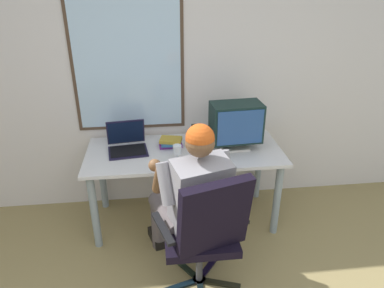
{
  "coord_description": "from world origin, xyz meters",
  "views": [
    {
      "loc": [
        -0.21,
        -0.87,
        2.11
      ],
      "look_at": [
        0.07,
        1.49,
        0.97
      ],
      "focal_mm": 33.41,
      "sensor_mm": 36.0,
      "label": 1
    }
  ],
  "objects_px": {
    "person_seated": "(192,196)",
    "laptop": "(127,142)",
    "desk": "(185,161)",
    "crt_monitor": "(236,123)",
    "desk_speaker": "(196,134)",
    "wine_glass": "(177,150)",
    "office_chair": "(206,229)",
    "book_stack": "(170,142)"
  },
  "relations": [
    {
      "from": "person_seated",
      "to": "laptop",
      "type": "distance_m",
      "value": 0.86
    },
    {
      "from": "desk",
      "to": "laptop",
      "type": "bearing_deg",
      "value": 170.25
    },
    {
      "from": "crt_monitor",
      "to": "desk_speaker",
      "type": "height_order",
      "value": "crt_monitor"
    },
    {
      "from": "crt_monitor",
      "to": "wine_glass",
      "type": "height_order",
      "value": "crt_monitor"
    },
    {
      "from": "office_chair",
      "to": "desk_speaker",
      "type": "distance_m",
      "value": 1.06
    },
    {
      "from": "laptop",
      "to": "desk_speaker",
      "type": "bearing_deg",
      "value": 5.89
    },
    {
      "from": "wine_glass",
      "to": "book_stack",
      "type": "height_order",
      "value": "wine_glass"
    },
    {
      "from": "person_seated",
      "to": "wine_glass",
      "type": "bearing_deg",
      "value": 98.84
    },
    {
      "from": "desk",
      "to": "wine_glass",
      "type": "distance_m",
      "value": 0.29
    },
    {
      "from": "wine_glass",
      "to": "book_stack",
      "type": "bearing_deg",
      "value": 98.26
    },
    {
      "from": "crt_monitor",
      "to": "book_stack",
      "type": "xyz_separation_m",
      "value": [
        -0.56,
        0.09,
        -0.2
      ]
    },
    {
      "from": "desk",
      "to": "crt_monitor",
      "type": "height_order",
      "value": "crt_monitor"
    },
    {
      "from": "person_seated",
      "to": "laptop",
      "type": "xyz_separation_m",
      "value": [
        -0.48,
        0.7,
        0.12
      ]
    },
    {
      "from": "desk",
      "to": "desk_speaker",
      "type": "height_order",
      "value": "desk_speaker"
    },
    {
      "from": "desk",
      "to": "wine_glass",
      "type": "height_order",
      "value": "wine_glass"
    },
    {
      "from": "desk",
      "to": "desk_speaker",
      "type": "bearing_deg",
      "value": 50.42
    },
    {
      "from": "person_seated",
      "to": "book_stack",
      "type": "relative_size",
      "value": 5.99
    },
    {
      "from": "office_chair",
      "to": "laptop",
      "type": "height_order",
      "value": "office_chair"
    },
    {
      "from": "person_seated",
      "to": "wine_glass",
      "type": "xyz_separation_m",
      "value": [
        -0.07,
        0.43,
        0.15
      ]
    },
    {
      "from": "desk",
      "to": "book_stack",
      "type": "bearing_deg",
      "value": 143.61
    },
    {
      "from": "desk",
      "to": "book_stack",
      "type": "height_order",
      "value": "book_stack"
    },
    {
      "from": "office_chair",
      "to": "book_stack",
      "type": "distance_m",
      "value": 1.0
    },
    {
      "from": "crt_monitor",
      "to": "person_seated",
      "type": "bearing_deg",
      "value": -126.2
    },
    {
      "from": "crt_monitor",
      "to": "laptop",
      "type": "relative_size",
      "value": 1.23
    },
    {
      "from": "person_seated",
      "to": "crt_monitor",
      "type": "height_order",
      "value": "person_seated"
    },
    {
      "from": "person_seated",
      "to": "wine_glass",
      "type": "height_order",
      "value": "person_seated"
    },
    {
      "from": "person_seated",
      "to": "desk_speaker",
      "type": "bearing_deg",
      "value": 80.33
    },
    {
      "from": "desk_speaker",
      "to": "desk",
      "type": "bearing_deg",
      "value": -129.58
    },
    {
      "from": "wine_glass",
      "to": "book_stack",
      "type": "distance_m",
      "value": 0.28
    },
    {
      "from": "person_seated",
      "to": "book_stack",
      "type": "xyz_separation_m",
      "value": [
        -0.11,
        0.7,
        0.1
      ]
    },
    {
      "from": "crt_monitor",
      "to": "book_stack",
      "type": "bearing_deg",
      "value": 171.2
    },
    {
      "from": "laptop",
      "to": "desk_speaker",
      "type": "xyz_separation_m",
      "value": [
        0.61,
        0.06,
        0.02
      ]
    },
    {
      "from": "person_seated",
      "to": "laptop",
      "type": "height_order",
      "value": "person_seated"
    },
    {
      "from": "wine_glass",
      "to": "desk_speaker",
      "type": "distance_m",
      "value": 0.39
    },
    {
      "from": "laptop",
      "to": "wine_glass",
      "type": "relative_size",
      "value": 2.5
    },
    {
      "from": "desk_speaker",
      "to": "laptop",
      "type": "bearing_deg",
      "value": -174.11
    },
    {
      "from": "office_chair",
      "to": "person_seated",
      "type": "height_order",
      "value": "person_seated"
    },
    {
      "from": "desk",
      "to": "person_seated",
      "type": "xyz_separation_m",
      "value": [
        -0.01,
        -0.62,
        0.05
      ]
    },
    {
      "from": "wine_glass",
      "to": "person_seated",
      "type": "bearing_deg",
      "value": -81.16
    },
    {
      "from": "crt_monitor",
      "to": "desk",
      "type": "bearing_deg",
      "value": 179.79
    },
    {
      "from": "wine_glass",
      "to": "desk_speaker",
      "type": "relative_size",
      "value": 0.87
    },
    {
      "from": "crt_monitor",
      "to": "laptop",
      "type": "distance_m",
      "value": 0.96
    }
  ]
}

